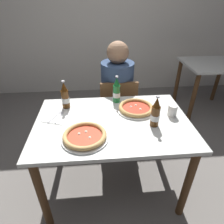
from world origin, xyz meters
name	(u,v)px	position (x,y,z in m)	size (l,w,h in m)	color
ground_plane	(112,183)	(0.00, 0.00, 0.00)	(8.00, 8.00, 0.00)	slate
back_wall_tiled	(100,14)	(0.00, 2.20, 1.30)	(7.00, 0.10, 2.60)	silver
dining_table_main	(113,132)	(0.00, 0.00, 0.64)	(1.20, 0.80, 0.75)	silver
chair_behind_table	(117,109)	(0.11, 0.61, 0.48)	(0.40, 0.40, 0.85)	brown
diner_seated	(117,99)	(0.11, 0.66, 0.58)	(0.34, 0.34, 1.21)	#2D3342
dining_table_background	(211,74)	(1.54, 1.30, 0.59)	(0.80, 0.70, 0.75)	silver
pizza_margherita_near	(85,136)	(-0.21, -0.20, 0.77)	(0.33, 0.33, 0.04)	white
pizza_marinara_far	(136,108)	(0.21, 0.14, 0.77)	(0.32, 0.32, 0.04)	white
beer_bottle_left	(65,97)	(-0.38, 0.24, 0.85)	(0.07, 0.07, 0.25)	#512D0F
beer_bottle_center	(155,114)	(0.31, -0.08, 0.85)	(0.07, 0.07, 0.25)	#512D0F
beer_bottle_right	(117,91)	(0.06, 0.31, 0.85)	(0.07, 0.07, 0.25)	#196B2D
napkin_with_cutlery	(57,117)	(-0.44, 0.09, 0.75)	(0.23, 0.23, 0.01)	white
paper_cup	(172,110)	(0.49, 0.03, 0.80)	(0.07, 0.07, 0.10)	white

